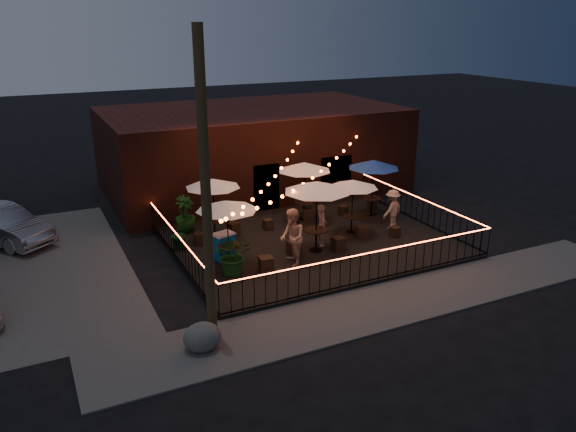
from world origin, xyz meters
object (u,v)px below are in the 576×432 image
at_px(cafe_table_5, 374,165).
at_px(cooler, 224,246).
at_px(cafe_table_0, 227,206).
at_px(boulder, 202,337).
at_px(cafe_table_4, 353,185).
at_px(utility_pole, 206,194).
at_px(cafe_table_2, 317,188).
at_px(cafe_table_1, 213,184).
at_px(cafe_table_3, 304,167).

distance_m(cafe_table_5, cooler, 7.68).
distance_m(cafe_table_0, boulder, 5.34).
distance_m(cafe_table_0, cafe_table_4, 5.45).
bearing_deg(cafe_table_4, cafe_table_5, 37.23).
xyz_separation_m(utility_pole, cafe_table_5, (9.20, 6.12, -1.67)).
bearing_deg(cafe_table_5, cafe_table_2, -148.57).
distance_m(utility_pole, cooler, 5.86).
distance_m(cafe_table_1, cooler, 2.75).
bearing_deg(cafe_table_3, cafe_table_4, -66.95).
height_order(cafe_table_0, cafe_table_5, cafe_table_5).
height_order(cafe_table_1, cafe_table_4, cafe_table_1).
bearing_deg(cooler, cafe_table_4, -12.07).
distance_m(utility_pole, cafe_table_4, 8.85).
height_order(cafe_table_0, cafe_table_3, cafe_table_3).
bearing_deg(boulder, cafe_table_3, 47.54).
distance_m(cafe_table_3, cafe_table_4, 2.42).
bearing_deg(cafe_table_5, cafe_table_0, -162.85).
bearing_deg(cafe_table_3, cooler, -150.77).
xyz_separation_m(cafe_table_3, cafe_table_5, (2.86, -0.76, -0.04)).
height_order(cafe_table_2, cooler, cafe_table_2).
bearing_deg(cooler, cafe_table_0, -107.07).
height_order(cafe_table_4, cooler, cafe_table_4).
height_order(cafe_table_2, cafe_table_5, cafe_table_2).
bearing_deg(cooler, utility_pole, -128.33).
bearing_deg(cafe_table_5, cafe_table_1, 176.08).
distance_m(utility_pole, cafe_table_3, 9.49).
height_order(utility_pole, boulder, utility_pole).
bearing_deg(cafe_table_5, cafe_table_4, -142.77).
height_order(cafe_table_0, cafe_table_4, cafe_table_0).
relative_size(cafe_table_4, cooler, 2.24).
relative_size(cafe_table_2, cooler, 2.73).
bearing_deg(cafe_table_3, cafe_table_0, -145.87).
xyz_separation_m(cafe_table_1, boulder, (-2.79, -7.14, -1.88)).
xyz_separation_m(cafe_table_4, cooler, (-5.37, -0.26, -1.47)).
bearing_deg(cafe_table_3, boulder, -132.46).
height_order(cafe_table_5, cooler, cafe_table_5).
bearing_deg(cafe_table_2, utility_pole, -144.71).
bearing_deg(cafe_table_2, cooler, 166.74).
distance_m(utility_pole, cafe_table_2, 6.47).
relative_size(cafe_table_5, cooler, 2.63).
bearing_deg(cafe_table_0, utility_pole, -116.09).
bearing_deg(utility_pole, cooler, 66.51).
height_order(cafe_table_0, cooler, cafe_table_0).
bearing_deg(utility_pole, cafe_table_1, 70.56).
distance_m(cafe_table_0, cafe_table_3, 5.37).
relative_size(utility_pole, cafe_table_0, 3.26).
distance_m(cafe_table_3, cooler, 5.36).
relative_size(utility_pole, cafe_table_2, 3.08).
bearing_deg(boulder, cafe_table_5, 34.62).
height_order(utility_pole, cooler, utility_pole).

